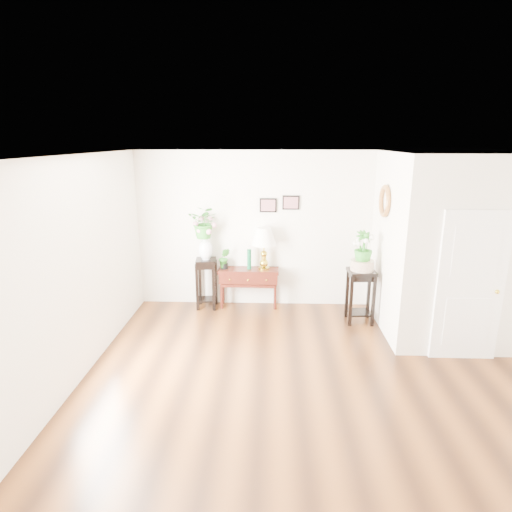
{
  "coord_description": "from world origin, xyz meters",
  "views": [
    {
      "loc": [
        -0.59,
        -4.77,
        2.98
      ],
      "look_at": [
        -0.81,
        1.3,
        1.31
      ],
      "focal_mm": 30.0,
      "sensor_mm": 36.0,
      "label": 1
    }
  ],
  "objects_px": {
    "console_table": "(249,288)",
    "plant_stand_b": "(360,296)",
    "table_lamp": "(264,250)",
    "plant_stand_a": "(207,283)"
  },
  "relations": [
    {
      "from": "console_table",
      "to": "plant_stand_b",
      "type": "height_order",
      "value": "plant_stand_b"
    },
    {
      "from": "table_lamp",
      "to": "plant_stand_b",
      "type": "bearing_deg",
      "value": -20.1
    },
    {
      "from": "console_table",
      "to": "table_lamp",
      "type": "xyz_separation_m",
      "value": [
        0.27,
        0.0,
        0.71
      ]
    },
    {
      "from": "plant_stand_a",
      "to": "plant_stand_b",
      "type": "xyz_separation_m",
      "value": [
        2.65,
        -0.53,
        -0.0
      ]
    },
    {
      "from": "console_table",
      "to": "plant_stand_a",
      "type": "distance_m",
      "value": 0.77
    },
    {
      "from": "table_lamp",
      "to": "plant_stand_a",
      "type": "relative_size",
      "value": 0.84
    },
    {
      "from": "console_table",
      "to": "table_lamp",
      "type": "relative_size",
      "value": 1.42
    },
    {
      "from": "console_table",
      "to": "plant_stand_b",
      "type": "relative_size",
      "value": 1.2
    },
    {
      "from": "table_lamp",
      "to": "plant_stand_b",
      "type": "relative_size",
      "value": 0.84
    },
    {
      "from": "plant_stand_b",
      "to": "table_lamp",
      "type": "bearing_deg",
      "value": 159.9
    }
  ]
}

